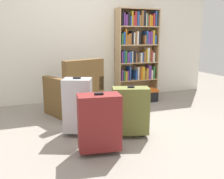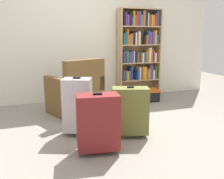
% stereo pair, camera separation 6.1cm
% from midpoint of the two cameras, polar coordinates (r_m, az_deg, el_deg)
% --- Properties ---
extents(ground_plane, '(9.78, 9.78, 0.00)m').
position_cam_midpoint_polar(ground_plane, '(3.28, 0.77, -9.80)').
color(ground_plane, gray).
extents(back_wall, '(5.59, 0.10, 2.60)m').
position_cam_midpoint_polar(back_wall, '(4.84, -7.41, 12.98)').
color(back_wall, silver).
rests_on(back_wall, ground).
extents(bookshelf, '(0.87, 0.29, 1.77)m').
position_cam_midpoint_polar(bookshelf, '(5.01, 5.55, 9.40)').
color(bookshelf, tan).
rests_on(bookshelf, ground).
extents(armchair, '(0.92, 0.92, 0.90)m').
position_cam_midpoint_polar(armchair, '(3.96, -9.12, -1.26)').
color(armchair, brown).
rests_on(armchair, ground).
extents(mug, '(0.12, 0.08, 0.10)m').
position_cam_midpoint_polar(mug, '(4.06, -2.30, -4.71)').
color(mug, '#1E7F4C').
rests_on(mug, ground).
extents(storage_box, '(0.44, 0.27, 0.24)m').
position_cam_midpoint_polar(storage_box, '(4.77, 7.51, -1.25)').
color(storage_box, black).
rests_on(storage_box, ground).
extents(suitcase_olive, '(0.49, 0.34, 0.65)m').
position_cam_midpoint_polar(suitcase_olive, '(3.02, 3.81, -4.97)').
color(suitcase_olive, brown).
rests_on(suitcase_olive, ground).
extents(suitcase_silver, '(0.42, 0.37, 0.75)m').
position_cam_midpoint_polar(suitcase_silver, '(3.10, -8.62, -3.68)').
color(suitcase_silver, '#B7BABF').
rests_on(suitcase_silver, ground).
extents(suitcase_dark_red, '(0.48, 0.31, 0.67)m').
position_cam_midpoint_polar(suitcase_dark_red, '(2.60, -3.72, -7.64)').
color(suitcase_dark_red, maroon).
rests_on(suitcase_dark_red, ground).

